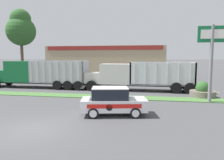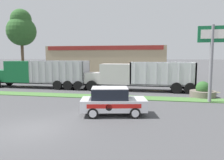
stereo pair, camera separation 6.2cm
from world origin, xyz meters
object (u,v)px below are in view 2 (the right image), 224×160
(dump_truck_mid, at_px, (128,76))
(store_sign_post, at_px, (212,49))
(stone_planter, at_px, (203,92))
(rally_car, at_px, (112,101))
(dump_truck_lead, at_px, (31,74))

(dump_truck_mid, distance_m, store_sign_post, 9.44)
(store_sign_post, xyz_separation_m, stone_planter, (-0.04, 2.40, -3.85))
(rally_car, relative_size, store_sign_post, 0.70)
(dump_truck_lead, bearing_deg, dump_truck_mid, -0.35)
(rally_car, height_order, stone_planter, rally_car)
(dump_truck_mid, relative_size, stone_planter, 5.12)
(dump_truck_lead, distance_m, rally_car, 16.21)
(dump_truck_lead, relative_size, dump_truck_mid, 1.02)
(dump_truck_lead, distance_m, store_sign_post, 20.27)
(dump_truck_lead, xyz_separation_m, stone_planter, (19.35, -2.87, -1.14))
(dump_truck_lead, relative_size, stone_planter, 5.24)
(rally_car, bearing_deg, dump_truck_mid, 91.28)
(store_sign_post, bearing_deg, dump_truck_mid, 144.84)
(dump_truck_lead, height_order, dump_truck_mid, dump_truck_lead)
(rally_car, xyz_separation_m, store_sign_post, (7.14, 5.32, 3.45))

